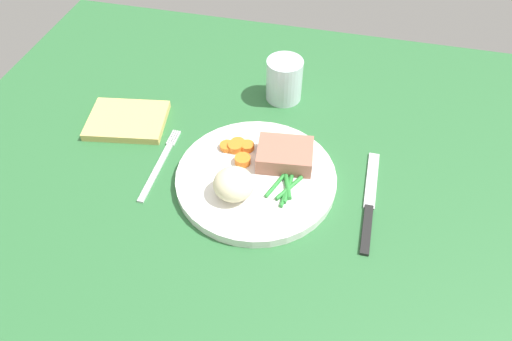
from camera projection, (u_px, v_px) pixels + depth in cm
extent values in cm
cube|color=#2D6B38|center=(283.00, 176.00, 78.27)|extent=(120.00, 90.00, 2.00)
cylinder|color=white|center=(256.00, 178.00, 75.52)|extent=(25.57, 25.57, 1.60)
cube|color=#A86B56|center=(283.00, 154.00, 75.97)|extent=(9.55, 7.82, 2.90)
ellipsoid|color=beige|center=(234.00, 184.00, 70.59)|extent=(6.22, 6.13, 4.55)
cylinder|color=orange|center=(238.00, 144.00, 78.89)|extent=(2.53, 2.53, 1.08)
cylinder|color=orange|center=(227.00, 146.00, 78.70)|extent=(2.42, 2.42, 0.86)
cylinder|color=orange|center=(243.00, 160.00, 76.27)|extent=(2.58, 2.58, 1.24)
cylinder|color=orange|center=(247.00, 146.00, 78.55)|extent=(2.31, 2.31, 1.06)
cylinder|color=orange|center=(235.00, 147.00, 78.35)|extent=(2.43, 2.43, 1.21)
cylinder|color=#2D8C38|center=(281.00, 182.00, 73.49)|extent=(3.09, 7.02, 0.63)
cylinder|color=#2D8C38|center=(289.00, 188.00, 72.65)|extent=(3.53, 5.56, 0.67)
cylinder|color=#2D8C38|center=(288.00, 186.00, 72.94)|extent=(1.18, 8.51, 0.62)
cylinder|color=#2D8C38|center=(290.00, 183.00, 73.33)|extent=(0.87, 8.15, 0.69)
cylinder|color=#2D8C38|center=(287.00, 182.00, 73.32)|extent=(2.74, 6.46, 0.76)
cube|color=silver|center=(156.00, 172.00, 77.26)|extent=(1.00, 13.00, 0.40)
cube|color=silver|center=(170.00, 137.00, 82.82)|extent=(0.24, 3.60, 0.40)
cube|color=silver|center=(172.00, 138.00, 82.76)|extent=(0.24, 3.60, 0.40)
cube|color=silver|center=(175.00, 138.00, 82.70)|extent=(0.24, 3.60, 0.40)
cube|color=silver|center=(177.00, 139.00, 82.63)|extent=(0.24, 3.60, 0.40)
cube|color=black|center=(367.00, 229.00, 69.45)|extent=(1.30, 9.00, 0.64)
cube|color=silver|center=(372.00, 180.00, 76.04)|extent=(1.70, 12.00, 0.40)
cylinder|color=silver|center=(284.00, 80.00, 87.79)|extent=(6.75, 6.75, 8.11)
cylinder|color=silver|center=(284.00, 91.00, 89.64)|extent=(6.21, 6.21, 3.07)
cube|color=#DBBC6B|center=(127.00, 120.00, 85.17)|extent=(15.20, 12.59, 1.35)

